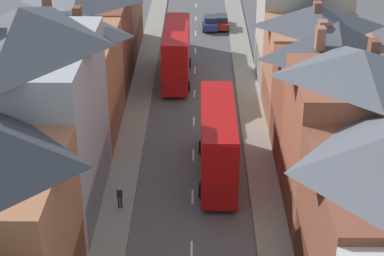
% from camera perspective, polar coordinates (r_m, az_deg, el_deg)
% --- Properties ---
extents(pavement_left, '(2.20, 104.00, 0.14)m').
position_cam_1_polar(pavement_left, '(57.36, -4.91, 1.57)').
color(pavement_left, gray).
rests_on(pavement_left, ground).
extents(pavement_right, '(2.20, 104.00, 0.14)m').
position_cam_1_polar(pavement_right, '(57.29, 5.30, 1.53)').
color(pavement_right, gray).
rests_on(pavement_right, ground).
extents(centre_line_dashes, '(0.14, 97.80, 0.01)m').
position_cam_1_polar(centre_line_dashes, '(55.32, 0.17, 0.62)').
color(centre_line_dashes, silver).
rests_on(centre_line_dashes, ground).
extents(terrace_row_left, '(8.00, 71.07, 13.99)m').
position_cam_1_polar(terrace_row_left, '(42.65, -13.78, 0.24)').
color(terrace_row_left, '#ADB2B7').
rests_on(terrace_row_left, ground).
extents(terrace_row_right, '(8.00, 62.27, 13.54)m').
position_cam_1_polar(terrace_row_right, '(37.92, 15.56, -3.92)').
color(terrace_row_right, silver).
rests_on(terrace_row_right, ground).
extents(double_decker_bus_lead, '(2.74, 10.80, 5.30)m').
position_cam_1_polar(double_decker_bus_lead, '(46.11, 2.31, -1.12)').
color(double_decker_bus_lead, '#B70F0F').
rests_on(double_decker_bus_lead, ground).
extents(double_decker_bus_mid_street, '(2.74, 10.80, 5.30)m').
position_cam_1_polar(double_decker_bus_mid_street, '(63.07, -1.41, 6.74)').
color(double_decker_bus_mid_street, red).
rests_on(double_decker_bus_mid_street, ground).
extents(car_near_blue, '(1.90, 4.40, 1.63)m').
position_cam_1_polar(car_near_blue, '(79.45, 2.59, 9.45)').
color(car_near_blue, maroon).
rests_on(car_near_blue, ground).
extents(car_near_silver, '(1.90, 3.90, 1.68)m').
position_cam_1_polar(car_near_silver, '(78.92, 1.65, 9.36)').
color(car_near_silver, navy).
rests_on(car_near_silver, ground).
extents(pedestrian_mid_right, '(0.36, 0.22, 1.61)m').
position_cam_1_polar(pedestrian_mid_right, '(43.25, -6.45, -6.06)').
color(pedestrian_mid_right, '#23232D').
rests_on(pedestrian_mid_right, pavement_left).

